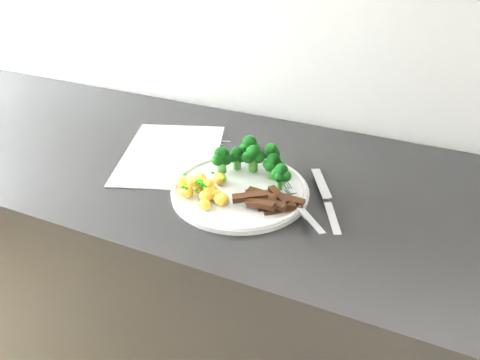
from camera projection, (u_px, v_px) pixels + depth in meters
counter at (224, 316)px, 1.21m from camera, size 2.39×0.60×0.90m
recipe_paper at (171, 154)px, 1.04m from camera, size 0.30×0.36×0.00m
plate at (240, 190)px, 0.90m from camera, size 0.27×0.27×0.02m
broccoli at (254, 158)px, 0.93m from camera, size 0.17×0.10×0.07m
potatoes at (204, 188)px, 0.87m from camera, size 0.12×0.11×0.04m
beef_strips at (269, 201)px, 0.84m from camera, size 0.12×0.09×0.03m
fork at (301, 207)px, 0.83m from camera, size 0.14×0.15×0.02m
knife at (328, 207)px, 0.85m from camera, size 0.11×0.20×0.02m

